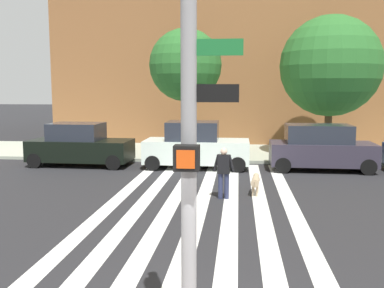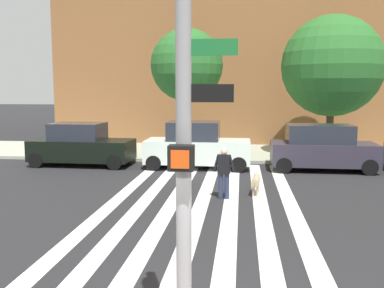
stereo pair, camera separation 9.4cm
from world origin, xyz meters
TOP-DOWN VIEW (x-y plane):
  - ground_plane at (0.00, 7.48)m, footprint 160.00×160.00m
  - sidewalk_far at (0.00, 17.96)m, footprint 80.00×6.00m
  - crosswalk_stripes at (-0.80, 7.48)m, footprint 5.85×14.36m
  - traffic_light_pole at (-0.25, -0.45)m, footprint 0.74×0.46m
  - parked_car_near_curb at (-6.88, 13.71)m, footprint 4.62×2.11m
  - parked_car_behind_first at (-1.57, 13.71)m, footprint 4.59×2.03m
  - parked_car_third_in_line at (3.83, 13.71)m, footprint 4.40×2.05m
  - street_tree_nearest at (-2.35, 16.38)m, footprint 3.59×3.59m
  - street_tree_middle at (4.75, 16.91)m, footprint 4.93×4.93m
  - pedestrian_dog_walker at (-0.15, 8.35)m, footprint 0.71×0.28m
  - dog_on_leash at (0.89, 9.04)m, footprint 0.33×1.13m

SIDE VIEW (x-z plane):
  - ground_plane at x=0.00m, z-range 0.00..0.00m
  - crosswalk_stripes at x=-0.80m, z-range 0.00..0.01m
  - sidewalk_far at x=0.00m, z-range 0.00..0.15m
  - dog_on_leash at x=0.89m, z-range 0.12..0.77m
  - parked_car_near_curb at x=-6.88m, z-range -0.05..1.89m
  - pedestrian_dog_walker at x=-0.15m, z-range 0.11..1.75m
  - parked_car_behind_first at x=-1.57m, z-range -0.07..1.99m
  - parked_car_third_in_line at x=3.83m, z-range -0.02..1.95m
  - traffic_light_pole at x=-0.25m, z-range 0.62..6.42m
  - street_tree_middle at x=4.75m, z-range 1.13..8.04m
  - street_tree_nearest at x=-2.35m, z-range 1.49..7.80m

